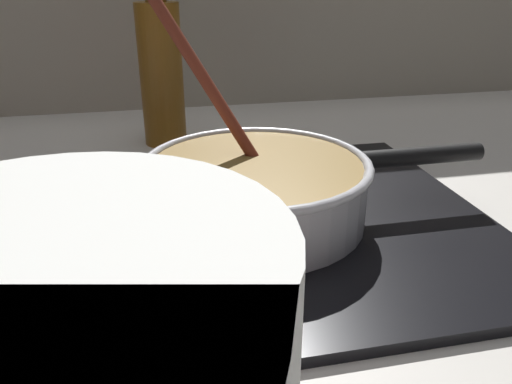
% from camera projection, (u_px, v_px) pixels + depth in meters
% --- Properties ---
extents(ground, '(2.40, 1.60, 0.04)m').
position_uv_depth(ground, '(346.00, 327.00, 0.47)').
color(ground, beige).
extents(hob_plate, '(0.56, 0.48, 0.01)m').
position_uv_depth(hob_plate, '(256.00, 223.00, 0.61)').
color(hob_plate, black).
rests_on(hob_plate, ground).
extents(burner_ring, '(0.19, 0.19, 0.01)m').
position_uv_depth(burner_ring, '(256.00, 216.00, 0.61)').
color(burner_ring, '#592D0C').
rests_on(burner_ring, hob_plate).
extents(spare_burner, '(0.16, 0.16, 0.01)m').
position_uv_depth(spare_burner, '(108.00, 231.00, 0.57)').
color(spare_burner, '#262628').
rests_on(spare_burner, hob_plate).
extents(cooking_pan, '(0.42, 0.27, 0.26)m').
position_uv_depth(cooking_pan, '(257.00, 188.00, 0.59)').
color(cooking_pan, silver).
rests_on(cooking_pan, hob_plate).
extents(oil_bottle, '(0.07, 0.07, 0.29)m').
position_uv_depth(oil_bottle, '(161.00, 72.00, 0.86)').
color(oil_bottle, '#8C5919').
rests_on(oil_bottle, ground).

